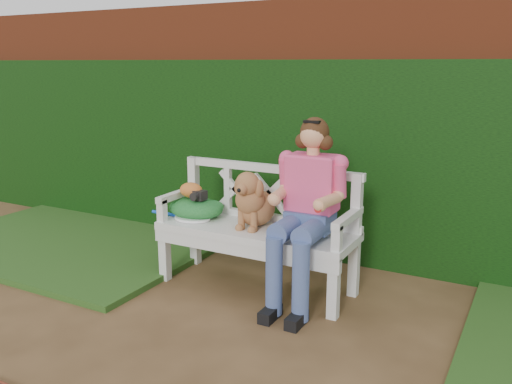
% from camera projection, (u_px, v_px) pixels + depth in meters
% --- Properties ---
extents(ground, '(60.00, 60.00, 0.00)m').
position_uv_depth(ground, '(254.00, 346.00, 3.28)').
color(ground, '#4B341D').
extents(brick_wall, '(10.00, 0.30, 2.20)m').
position_uv_depth(brick_wall, '(359.00, 131.00, 4.65)').
color(brick_wall, brown).
rests_on(brick_wall, ground).
extents(ivy_hedge, '(10.00, 0.18, 1.70)m').
position_uv_depth(ivy_hedge, '(350.00, 164.00, 4.52)').
color(ivy_hedge, '#13410C').
rests_on(ivy_hedge, ground).
extents(grass_left, '(2.60, 2.00, 0.05)m').
position_uv_depth(grass_left, '(78.00, 240.00, 5.16)').
color(grass_left, '#1B3A14').
rests_on(grass_left, ground).
extents(garden_bench, '(1.59, 0.63, 0.48)m').
position_uv_depth(garden_bench, '(256.00, 257.00, 4.09)').
color(garden_bench, white).
rests_on(garden_bench, ground).
extents(seated_woman, '(0.75, 0.85, 1.25)m').
position_uv_depth(seated_woman, '(309.00, 217.00, 3.79)').
color(seated_woman, '#FF3E65').
rests_on(seated_woman, ground).
extents(dog, '(0.31, 0.41, 0.44)m').
position_uv_depth(dog, '(254.00, 198.00, 4.01)').
color(dog, '#9D592E').
rests_on(dog, garden_bench).
extents(tennis_racket, '(0.62, 0.41, 0.03)m').
position_uv_depth(tennis_racket, '(190.00, 217.00, 4.24)').
color(tennis_racket, silver).
rests_on(tennis_racket, garden_bench).
extents(green_bag, '(0.56, 0.50, 0.16)m').
position_uv_depth(green_bag, '(196.00, 208.00, 4.28)').
color(green_bag, '#20761F').
rests_on(green_bag, garden_bench).
extents(camera_item, '(0.12, 0.09, 0.07)m').
position_uv_depth(camera_item, '(199.00, 195.00, 4.21)').
color(camera_item, black).
rests_on(camera_item, green_bag).
extents(baseball_glove, '(0.21, 0.17, 0.12)m').
position_uv_depth(baseball_glove, '(191.00, 190.00, 4.27)').
color(baseball_glove, '#CB6B2A').
rests_on(baseball_glove, green_bag).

